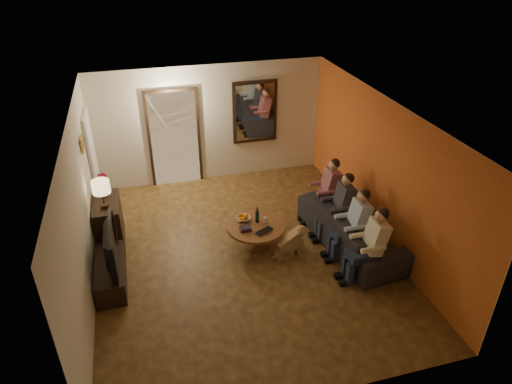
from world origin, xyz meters
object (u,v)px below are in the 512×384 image
object	(u,v)px
tv_stand	(111,274)
wine_bottle	(257,214)
coffee_table	(256,236)
person_b	(354,227)
person_c	(340,209)
dog	(290,242)
sofa	(350,228)
bowl	(243,219)
tv	(105,246)
table_lamp	(102,195)
dresser	(109,222)
laptop	(266,233)
person_a	(371,247)
person_d	(327,193)

from	to	relation	value
tv_stand	wine_bottle	size ratio (longest dim) A/B	3.90
tv_stand	coffee_table	size ratio (longest dim) A/B	1.16
tv_stand	wine_bottle	xyz separation A→B (m)	(2.56, 0.46, 0.40)
person_b	person_c	size ratio (longest dim) A/B	1.00
person_b	dog	distance (m)	1.13
sofa	person_b	size ratio (longest dim) A/B	1.98
tv_stand	bowl	distance (m)	2.42
tv_stand	tv	distance (m)	0.54
table_lamp	person_b	bearing A→B (deg)	-17.96
table_lamp	coffee_table	xyz separation A→B (m)	(2.51, -0.62, -0.89)
dresser	laptop	world-z (taller)	dresser
person_a	person_d	size ratio (longest dim) A/B	1.00
sofa	laptop	bearing A→B (deg)	79.44
coffee_table	person_d	bearing A→B (deg)	18.08
coffee_table	dog	bearing A→B (deg)	-38.72
tv	wine_bottle	size ratio (longest dim) A/B	3.78
person_d	wine_bottle	size ratio (longest dim) A/B	3.87
tv_stand	wine_bottle	distance (m)	2.64
tv_stand	bowl	bearing A→B (deg)	14.00
dresser	laptop	distance (m)	2.84
sofa	bowl	world-z (taller)	sofa
person_a	coffee_table	distance (m)	2.05
tv	person_b	world-z (taller)	person_b
dog	coffee_table	size ratio (longest dim) A/B	0.54
bowl	table_lamp	bearing A→B (deg)	170.30
coffee_table	table_lamp	bearing A→B (deg)	166.17
person_c	coffee_table	distance (m)	1.59
person_b	dog	size ratio (longest dim) A/B	2.14
tv_stand	dog	xyz separation A→B (m)	(3.01, -0.04, 0.08)
person_a	bowl	world-z (taller)	person_a
table_lamp	bowl	world-z (taller)	table_lamp
person_b	bowl	size ratio (longest dim) A/B	4.63
person_d	table_lamp	bearing A→B (deg)	178.37
bowl	person_c	bearing A→B (deg)	-10.41
wine_bottle	laptop	size ratio (longest dim) A/B	0.94
table_lamp	person_c	distance (m)	4.15
table_lamp	person_d	xyz separation A→B (m)	(4.06, -0.12, -0.52)
person_a	person_b	size ratio (longest dim) A/B	1.00
dog	wine_bottle	distance (m)	0.75
dresser	sofa	world-z (taller)	dresser
table_lamp	tv_stand	xyz separation A→B (m)	(0.00, -0.98, -0.91)
dresser	person_c	xyz separation A→B (m)	(4.06, -0.94, 0.18)
person_a	person_d	world-z (taller)	same
table_lamp	person_d	size ratio (longest dim) A/B	0.45
person_c	person_b	bearing A→B (deg)	-90.00
person_d	bowl	bearing A→B (deg)	-170.65
dresser	person_c	bearing A→B (deg)	-12.98
tv_stand	person_c	size ratio (longest dim) A/B	1.01
sofa	dog	world-z (taller)	sofa
bowl	dresser	bearing A→B (deg)	165.15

